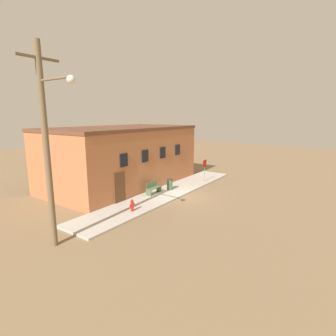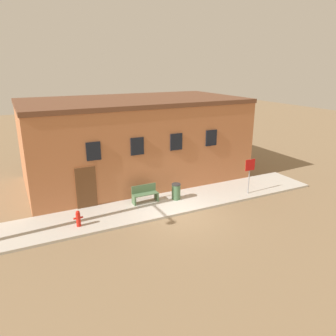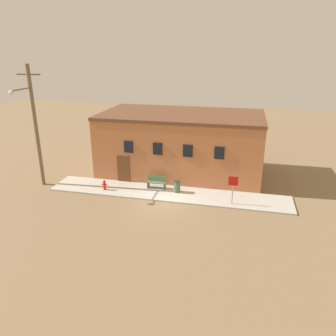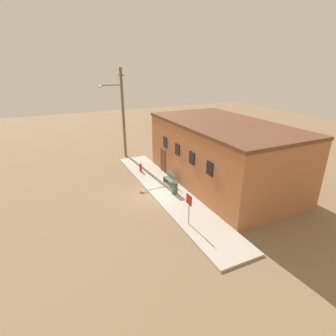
{
  "view_description": "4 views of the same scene",
  "coord_description": "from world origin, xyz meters",
  "views": [
    {
      "loc": [
        -15.95,
        -9.68,
        5.87
      ],
      "look_at": [
        0.01,
        1.36,
        2.0
      ],
      "focal_mm": 28.0,
      "sensor_mm": 36.0,
      "label": 1
    },
    {
      "loc": [
        -6.88,
        -12.5,
        6.89
      ],
      "look_at": [
        0.01,
        1.36,
        2.0
      ],
      "focal_mm": 35.0,
      "sensor_mm": 36.0,
      "label": 2
    },
    {
      "loc": [
        4.86,
        -19.51,
        9.83
      ],
      "look_at": [
        0.01,
        1.36,
        2.0
      ],
      "focal_mm": 35.0,
      "sensor_mm": 36.0,
      "label": 3
    },
    {
      "loc": [
        16.23,
        -6.34,
        9.07
      ],
      "look_at": [
        0.01,
        1.36,
        2.0
      ],
      "focal_mm": 28.0,
      "sensor_mm": 36.0,
      "label": 4
    }
  ],
  "objects": [
    {
      "name": "trash_bin",
      "position": [
        0.61,
        1.61,
        0.55
      ],
      "size": [
        0.48,
        0.48,
        0.86
      ],
      "color": "#426642",
      "rests_on": "sidewalk"
    },
    {
      "name": "utility_pole",
      "position": [
        -9.73,
        0.85,
        4.74
      ],
      "size": [
        1.8,
        2.33,
        8.88
      ],
      "color": "brown",
      "rests_on": "ground"
    },
    {
      "name": "ground_plane",
      "position": [
        0.0,
        0.0,
        0.0
      ],
      "size": [
        80.0,
        80.0,
        0.0
      ],
      "primitive_type": "plane",
      "color": "#846B4C"
    },
    {
      "name": "fire_hydrant",
      "position": [
        -4.63,
        0.83,
        0.49
      ],
      "size": [
        0.41,
        0.19,
        0.74
      ],
      "color": "red",
      "rests_on": "sidewalk"
    },
    {
      "name": "brick_building",
      "position": [
        0.05,
        6.11,
        2.49
      ],
      "size": [
        12.92,
        6.92,
        4.98
      ],
      "color": "#B26B42",
      "rests_on": "ground"
    },
    {
      "name": "bench",
      "position": [
        -1.0,
        1.99,
        0.56
      ],
      "size": [
        1.33,
        0.44,
        0.91
      ],
      "color": "#4C6B47",
      "rests_on": "sidewalk"
    },
    {
      "name": "stop_sign",
      "position": [
        4.55,
        0.57,
        1.47
      ],
      "size": [
        0.62,
        0.06,
        1.95
      ],
      "color": "gray",
      "rests_on": "sidewalk"
    },
    {
      "name": "sidewalk",
      "position": [
        0.0,
        1.36,
        0.06
      ],
      "size": [
        17.23,
        2.71,
        0.12
      ],
      "color": "#BCB7AD",
      "rests_on": "ground"
    }
  ]
}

